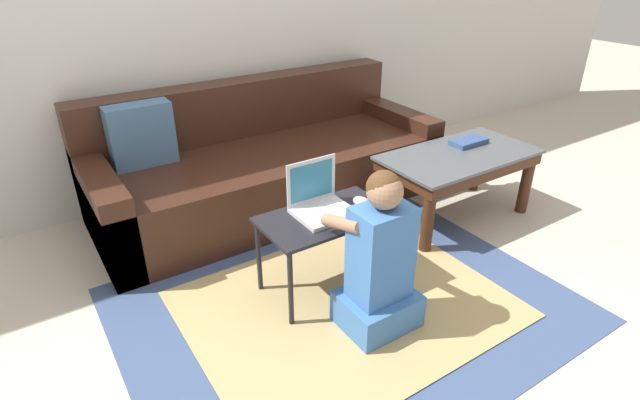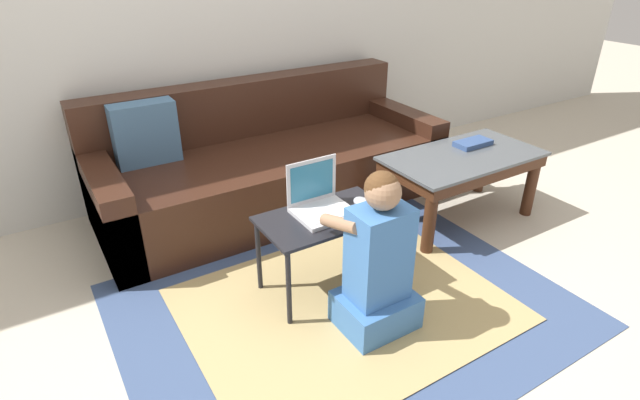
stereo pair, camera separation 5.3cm
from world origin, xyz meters
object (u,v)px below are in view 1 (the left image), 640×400
object	(u,v)px
computer_mouse	(362,202)
person_seated	(379,264)
couch	(264,165)
laptop	(322,205)
laptop_desk	(326,224)
coffee_table	(458,164)
book_on_table	(469,142)

from	to	relation	value
computer_mouse	person_seated	xyz separation A→B (m)	(-0.16, -0.34, -0.11)
couch	laptop	distance (m)	0.99
laptop	computer_mouse	bearing A→B (deg)	-15.13
laptop_desk	laptop	bearing A→B (deg)	91.04
couch	coffee_table	bearing A→B (deg)	-42.39
coffee_table	laptop_desk	size ratio (longest dim) A/B	1.53
couch	computer_mouse	size ratio (longest dim) A/B	20.15
laptop	laptop_desk	bearing A→B (deg)	-88.96
book_on_table	coffee_table	bearing A→B (deg)	-154.28
laptop	coffee_table	bearing A→B (deg)	6.88
couch	laptop_desk	distance (m)	1.01
computer_mouse	person_seated	bearing A→B (deg)	-115.32
book_on_table	laptop_desk	bearing A→B (deg)	-168.85
laptop_desk	computer_mouse	size ratio (longest dim) A/B	5.74
laptop	computer_mouse	size ratio (longest dim) A/B	2.48
couch	book_on_table	bearing A→B (deg)	-35.12
computer_mouse	laptop_desk	bearing A→B (deg)	175.14
book_on_table	couch	bearing A→B (deg)	144.88
couch	computer_mouse	bearing A→B (deg)	-88.91
coffee_table	book_on_table	distance (m)	0.20
coffee_table	laptop	distance (m)	1.09
person_seated	book_on_table	bearing A→B (deg)	26.54
coffee_table	laptop_desk	bearing A→B (deg)	-171.18
couch	laptop_desk	bearing A→B (deg)	-100.34
laptop_desk	person_seated	world-z (taller)	person_seated
couch	book_on_table	size ratio (longest dim) A/B	9.29
coffee_table	computer_mouse	bearing A→B (deg)	-168.16
book_on_table	computer_mouse	bearing A→B (deg)	-165.90
laptop	person_seated	bearing A→B (deg)	-84.13
couch	laptop_desk	world-z (taller)	couch
person_seated	book_on_table	distance (m)	1.35
computer_mouse	person_seated	world-z (taller)	person_seated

